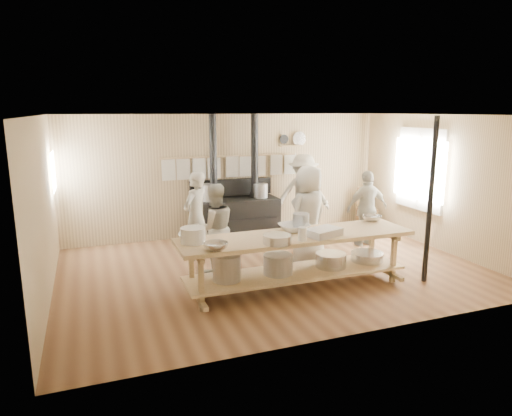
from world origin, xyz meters
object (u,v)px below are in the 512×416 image
at_px(prep_table, 296,256).
at_px(roasting_pan, 323,232).
at_px(cook_left, 214,228).
at_px(cook_center, 308,215).
at_px(cook_right, 367,208).
at_px(stove, 235,214).
at_px(cook_far_left, 196,216).
at_px(chair, 366,216).
at_px(cook_by_window, 303,194).

relative_size(prep_table, roasting_pan, 7.08).
xyz_separation_m(cook_left, cook_center, (1.70, -0.07, 0.12)).
relative_size(cook_right, roasting_pan, 2.98).
bearing_deg(stove, cook_far_left, -135.59).
relative_size(chair, roasting_pan, 1.79).
distance_m(cook_left, cook_right, 3.30).
height_order(stove, chair, stove).
bearing_deg(stove, cook_left, -117.07).
bearing_deg(cook_by_window, prep_table, -94.93).
bearing_deg(cook_left, cook_right, -174.13).
height_order(cook_center, cook_right, cook_center).
height_order(cook_left, cook_right, cook_right).
bearing_deg(prep_table, cook_far_left, 119.04).
bearing_deg(prep_table, cook_right, 34.46).
xyz_separation_m(cook_by_window, chair, (1.65, -0.01, -0.61)).
height_order(stove, cook_left, stove).
xyz_separation_m(stove, chair, (3.16, -0.17, -0.25)).
height_order(cook_far_left, cook_left, cook_far_left).
relative_size(stove, cook_by_window, 1.48).
height_order(cook_left, cook_center, cook_center).
relative_size(cook_by_window, chair, 1.93).
bearing_deg(cook_right, cook_far_left, -4.25).
relative_size(prep_table, cook_left, 2.39).
bearing_deg(cook_right, cook_left, 9.70).
bearing_deg(cook_center, roasting_pan, 49.51).
bearing_deg(cook_far_left, stove, -176.71).
height_order(cook_far_left, cook_center, cook_center).
bearing_deg(cook_right, cook_center, 20.12).
distance_m(cook_far_left, cook_center, 2.03).
bearing_deg(cook_left, stove, -119.00).
xyz_separation_m(cook_center, roasting_pan, (-0.39, -1.27, 0.04)).
xyz_separation_m(cook_left, cook_by_window, (2.47, 1.71, 0.13)).
bearing_deg(cook_center, chair, -167.04).
xyz_separation_m(cook_right, roasting_pan, (-1.96, -1.79, 0.15)).
height_order(cook_left, cook_by_window, cook_by_window).
distance_m(prep_table, chair, 4.26).
height_order(cook_right, cook_by_window, cook_by_window).
bearing_deg(cook_by_window, roasting_pan, -87.84).
xyz_separation_m(cook_center, cook_right, (1.57, 0.52, -0.11)).
xyz_separation_m(stove, prep_table, (-0.00, -3.02, -0.00)).
distance_m(cook_left, chair, 4.49).
bearing_deg(stove, cook_center, -69.16).
distance_m(prep_table, cook_left, 1.51).
distance_m(cook_center, chair, 3.06).
distance_m(cook_far_left, cook_left, 0.83).
bearing_deg(roasting_pan, cook_far_left, 123.60).
bearing_deg(chair, roasting_pan, -112.25).
height_order(cook_far_left, cook_by_window, cook_by_window).
bearing_deg(roasting_pan, cook_center, 72.78).
relative_size(cook_far_left, cook_by_window, 0.92).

